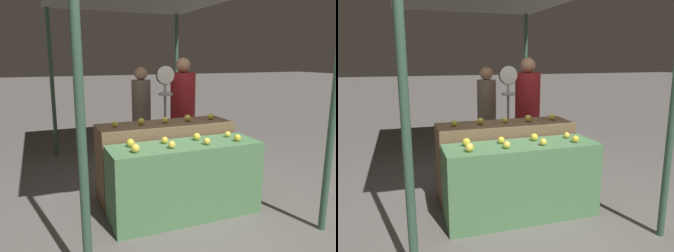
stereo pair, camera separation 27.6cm
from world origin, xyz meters
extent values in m
plane|color=#66605B|center=(0.00, 0.00, 0.00)|extent=(60.00, 60.00, 0.00)
cylinder|color=#33513D|center=(-1.20, -0.83, 1.30)|extent=(0.07, 0.07, 2.60)
cylinder|color=#33513D|center=(1.20, -0.83, 1.30)|extent=(0.07, 0.07, 2.60)
cylinder|color=#33513D|center=(-1.20, 3.02, 1.30)|extent=(0.07, 0.07, 2.60)
cylinder|color=#33513D|center=(1.20, 3.02, 1.30)|extent=(0.07, 0.07, 2.60)
cube|color=#4C7A4C|center=(0.00, 0.00, 0.42)|extent=(1.70, 0.55, 0.84)
cube|color=brown|center=(0.00, 0.60, 0.48)|extent=(1.70, 0.55, 0.96)
sphere|color=yellow|center=(-0.60, -0.11, 0.88)|extent=(0.09, 0.09, 0.09)
sphere|color=yellow|center=(-0.21, -0.11, 0.88)|extent=(0.08, 0.08, 0.08)
sphere|color=yellow|center=(0.20, -0.11, 0.88)|extent=(0.08, 0.08, 0.08)
sphere|color=gold|center=(0.60, -0.11, 0.88)|extent=(0.08, 0.08, 0.08)
sphere|color=gold|center=(-0.59, 0.11, 0.88)|extent=(0.09, 0.09, 0.09)
sphere|color=gold|center=(-0.20, 0.10, 0.88)|extent=(0.08, 0.08, 0.08)
sphere|color=gold|center=(0.19, 0.10, 0.88)|extent=(0.09, 0.09, 0.09)
sphere|color=yellow|center=(0.60, 0.10, 0.87)|extent=(0.07, 0.07, 0.07)
sphere|color=gold|center=(-0.64, 0.60, 1.00)|extent=(0.07, 0.07, 0.07)
sphere|color=gold|center=(-0.32, 0.60, 1.00)|extent=(0.09, 0.09, 0.09)
sphere|color=yellow|center=(0.00, 0.60, 1.00)|extent=(0.08, 0.08, 0.08)
sphere|color=gold|center=(0.31, 0.59, 1.00)|extent=(0.09, 0.09, 0.09)
sphere|color=gold|center=(0.64, 0.60, 1.00)|extent=(0.08, 0.08, 0.08)
cylinder|color=#99999E|center=(0.24, 1.21, 0.77)|extent=(0.04, 0.04, 1.55)
cylinder|color=black|center=(0.24, 1.21, 1.52)|extent=(0.28, 0.01, 0.28)
cylinder|color=silver|center=(0.24, 1.19, 1.52)|extent=(0.26, 0.02, 0.26)
cylinder|color=#99999E|center=(0.24, 1.19, 1.32)|extent=(0.01, 0.01, 0.14)
cylinder|color=#99999E|center=(0.24, 1.19, 1.25)|extent=(0.20, 0.20, 0.03)
cube|color=#2D2D38|center=(0.66, 1.52, 0.41)|extent=(0.32, 0.23, 0.82)
cylinder|color=maroon|center=(0.66, 1.52, 1.18)|extent=(0.45, 0.45, 0.71)
sphere|color=tan|center=(0.66, 1.52, 1.65)|extent=(0.23, 0.23, 0.23)
cube|color=#2D2D38|center=(0.10, 1.93, 0.38)|extent=(0.27, 0.22, 0.76)
cylinder|color=#756656|center=(0.10, 1.93, 1.08)|extent=(0.41, 0.41, 0.66)
sphere|color=tan|center=(0.10, 1.93, 1.52)|extent=(0.21, 0.21, 0.21)
camera|label=1|loc=(-1.47, -3.14, 1.76)|focal=35.00mm
camera|label=2|loc=(-1.21, -3.23, 1.76)|focal=35.00mm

